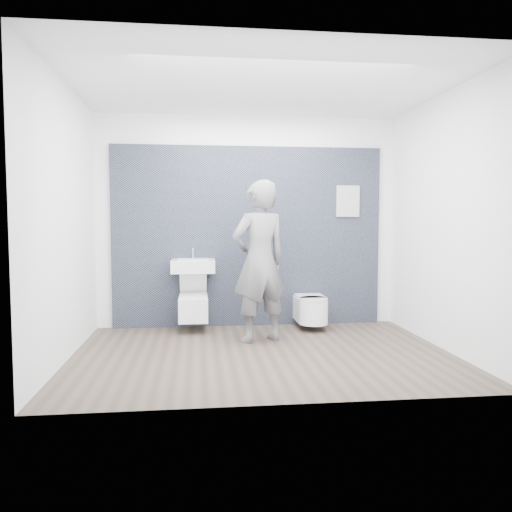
{
  "coord_description": "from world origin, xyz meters",
  "views": [
    {
      "loc": [
        -0.67,
        -5.19,
        1.41
      ],
      "look_at": [
        0.0,
        0.6,
        1.0
      ],
      "focal_mm": 35.0,
      "sensor_mm": 36.0,
      "label": 1
    }
  ],
  "objects": [
    {
      "name": "toilet_rounded",
      "position": [
        0.79,
        1.12,
        0.26
      ],
      "size": [
        0.37,
        0.63,
        0.34
      ],
      "color": "white",
      "rests_on": "ground"
    },
    {
      "name": "info_placard",
      "position": [
        1.35,
        1.43,
        0.0
      ],
      "size": [
        0.32,
        0.03,
        0.42
      ],
      "primitive_type": "cube",
      "color": "white",
      "rests_on": "ground"
    },
    {
      "name": "toilet_square",
      "position": [
        -0.74,
        1.18,
        0.32
      ],
      "size": [
        0.37,
        0.53,
        0.65
      ],
      "color": "white",
      "rests_on": "ground"
    },
    {
      "name": "washbasin",
      "position": [
        -0.74,
        1.23,
        0.84
      ],
      "size": [
        0.55,
        0.41,
        0.42
      ],
      "color": "white",
      "rests_on": "ground"
    },
    {
      "name": "ground",
      "position": [
        0.0,
        0.0,
        0.0
      ],
      "size": [
        4.0,
        4.0,
        0.0
      ],
      "primitive_type": "plane",
      "color": "#4E3E34",
      "rests_on": "ground"
    },
    {
      "name": "tile_wall",
      "position": [
        0.0,
        1.47,
        0.0
      ],
      "size": [
        3.6,
        0.06,
        2.4
      ],
      "primitive_type": "cube",
      "color": "black",
      "rests_on": "ground"
    },
    {
      "name": "visitor",
      "position": [
        0.03,
        0.54,
        0.94
      ],
      "size": [
        0.8,
        0.67,
        1.88
      ],
      "primitive_type": "imported",
      "rotation": [
        0.0,
        0.0,
        3.51
      ],
      "color": "slate",
      "rests_on": "ground"
    },
    {
      "name": "room_shell",
      "position": [
        0.0,
        0.0,
        1.74
      ],
      "size": [
        4.0,
        4.0,
        4.0
      ],
      "color": "white",
      "rests_on": "ground"
    }
  ]
}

